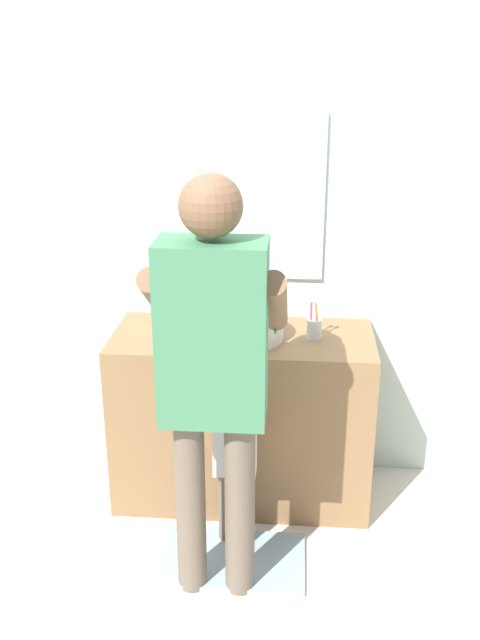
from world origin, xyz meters
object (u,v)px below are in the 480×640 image
(toothbrush_cup, at_px, (314,328))
(soap_bottle, at_px, (169,322))
(child_toddler, at_px, (235,449))
(adult_parent, at_px, (214,359))

(toothbrush_cup, relative_size, soap_bottle, 1.25)
(child_toddler, distance_m, adult_parent, 0.63)
(soap_bottle, bearing_deg, adult_parent, -66.08)
(soap_bottle, bearing_deg, child_toddler, -47.26)
(child_toddler, xyz_separation_m, adult_parent, (-0.05, -0.28, 0.56))
(child_toddler, bearing_deg, soap_bottle, 132.74)
(soap_bottle, distance_m, child_toddler, 0.67)
(soap_bottle, relative_size, adult_parent, 0.09)
(child_toddler, bearing_deg, toothbrush_cup, 49.72)
(toothbrush_cup, height_order, adult_parent, adult_parent)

